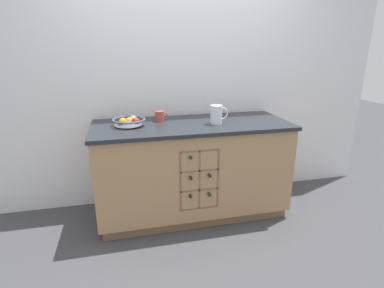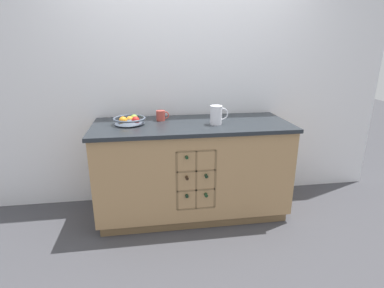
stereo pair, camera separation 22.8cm
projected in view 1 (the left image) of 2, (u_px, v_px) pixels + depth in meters
The scene contains 6 objects.
ground_plane at pixel (192, 211), 3.10m from camera, with size 14.00×14.00×0.00m, color #424247.
back_wall at pixel (183, 82), 3.10m from camera, with size 4.40×0.06×2.55m, color white.
kitchen_island at pixel (192, 169), 2.95m from camera, with size 1.85×0.77×0.93m.
fruit_bowl at pixel (129, 121), 2.72m from camera, with size 0.30×0.30×0.08m.
white_pitcher at pixel (217, 114), 2.77m from camera, with size 0.17×0.11×0.18m.
ceramic_mug at pixel (160, 116), 2.88m from camera, with size 0.13×0.09×0.10m.
Camera 1 is at (-0.63, -2.66, 1.61)m, focal length 28.00 mm.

